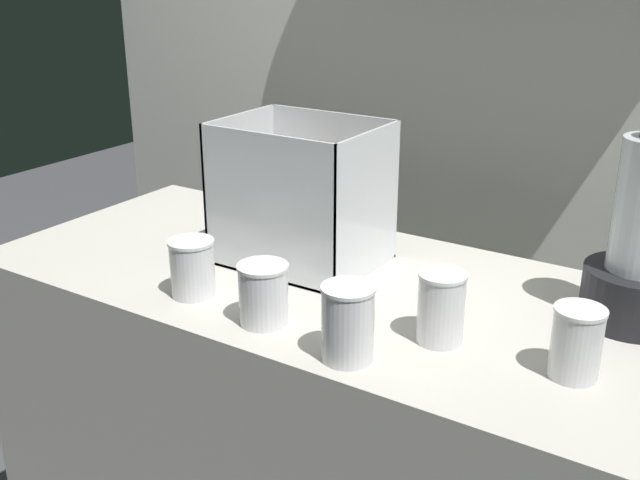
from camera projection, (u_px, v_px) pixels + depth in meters
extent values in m
cube|color=beige|center=(320.00, 461.00, 1.68)|extent=(1.40, 0.64, 0.90)
cube|color=silver|center=(476.00, 58.00, 2.00)|extent=(2.60, 0.04, 2.50)
cube|color=white|center=(302.00, 258.00, 1.60)|extent=(0.32, 0.25, 0.01)
cube|color=white|center=(267.00, 209.00, 1.46)|extent=(0.32, 0.01, 0.30)
cube|color=white|center=(332.00, 179.00, 1.65)|extent=(0.32, 0.01, 0.30)
cube|color=white|center=(242.00, 182.00, 1.63)|extent=(0.01, 0.25, 0.30)
cube|color=white|center=(368.00, 206.00, 1.47)|extent=(0.01, 0.25, 0.30)
cone|color=orange|center=(317.00, 251.00, 1.59)|extent=(0.16, 0.13, 0.03)
cone|color=orange|center=(286.00, 239.00, 1.65)|extent=(0.14, 0.10, 0.03)
cone|color=orange|center=(281.00, 246.00, 1.62)|extent=(0.14, 0.16, 0.03)
cone|color=orange|center=(325.00, 256.00, 1.56)|extent=(0.03, 0.14, 0.03)
cone|color=orange|center=(330.00, 240.00, 1.58)|extent=(0.08, 0.16, 0.03)
cone|color=orange|center=(322.00, 234.00, 1.57)|extent=(0.11, 0.17, 0.04)
cone|color=orange|center=(310.00, 248.00, 1.53)|extent=(0.13, 0.10, 0.03)
cone|color=orange|center=(309.00, 236.00, 1.57)|extent=(0.05, 0.19, 0.03)
cylinder|color=black|center=(633.00, 295.00, 1.32)|extent=(0.18, 0.18, 0.10)
cylinder|color=orange|center=(640.00, 259.00, 1.30)|extent=(0.10, 0.10, 0.04)
cylinder|color=white|center=(193.00, 269.00, 1.42)|extent=(0.08, 0.08, 0.11)
cylinder|color=orange|center=(193.00, 277.00, 1.43)|extent=(0.08, 0.08, 0.07)
cylinder|color=white|center=(191.00, 242.00, 1.40)|extent=(0.09, 0.09, 0.01)
cylinder|color=white|center=(263.00, 296.00, 1.31)|extent=(0.09, 0.09, 0.10)
cylinder|color=yellow|center=(264.00, 300.00, 1.32)|extent=(0.08, 0.08, 0.09)
cylinder|color=white|center=(263.00, 267.00, 1.29)|extent=(0.09, 0.09, 0.01)
cylinder|color=white|center=(348.00, 325.00, 1.19)|extent=(0.08, 0.08, 0.12)
cylinder|color=red|center=(348.00, 331.00, 1.20)|extent=(0.08, 0.08, 0.10)
cylinder|color=white|center=(348.00, 288.00, 1.17)|extent=(0.09, 0.09, 0.01)
cylinder|color=white|center=(441.00, 309.00, 1.25)|extent=(0.08, 0.08, 0.12)
cylinder|color=orange|center=(441.00, 314.00, 1.25)|extent=(0.07, 0.07, 0.10)
cylinder|color=white|center=(443.00, 275.00, 1.23)|extent=(0.08, 0.08, 0.01)
cylinder|color=white|center=(576.00, 344.00, 1.15)|extent=(0.08, 0.08, 0.11)
cylinder|color=orange|center=(575.00, 355.00, 1.15)|extent=(0.07, 0.07, 0.07)
cylinder|color=white|center=(581.00, 310.00, 1.12)|extent=(0.08, 0.08, 0.01)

